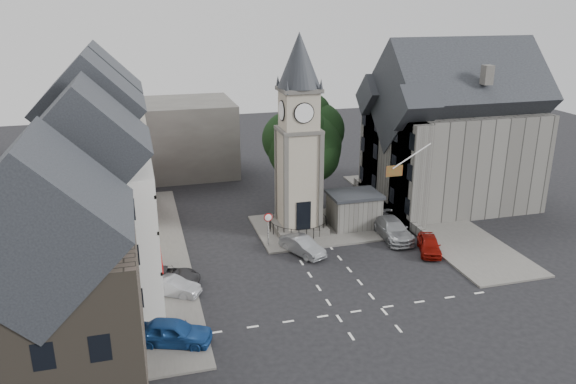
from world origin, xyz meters
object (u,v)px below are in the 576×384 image
object	(u,v)px
stone_shelter	(354,210)
car_west_blue	(173,332)
clock_tower	(299,137)
pedestrian	(415,216)
car_east_red	(429,245)

from	to	relation	value
stone_shelter	car_west_blue	bearing A→B (deg)	-140.37
clock_tower	car_west_blue	world-z (taller)	clock_tower
stone_shelter	pedestrian	world-z (taller)	stone_shelter
stone_shelter	car_east_red	xyz separation A→B (m)	(3.70, -6.37, -0.89)
clock_tower	car_east_red	distance (m)	13.23
pedestrian	clock_tower	bearing A→B (deg)	-54.39
clock_tower	car_west_blue	distance (m)	19.55
clock_tower	car_east_red	bearing A→B (deg)	-38.92
car_east_red	pedestrian	world-z (taller)	pedestrian
clock_tower	stone_shelter	world-z (taller)	clock_tower
car_west_blue	car_east_red	xyz separation A→B (m)	(20.00, 7.13, -0.10)
clock_tower	pedestrian	bearing A→B (deg)	-9.48
car_west_blue	car_east_red	bearing A→B (deg)	-50.49
clock_tower	pedestrian	xyz separation A→B (m)	(9.96, -1.66, -7.20)
stone_shelter	car_west_blue	world-z (taller)	stone_shelter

